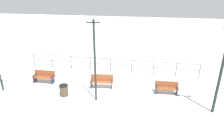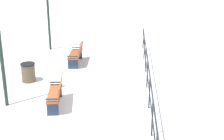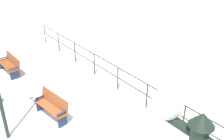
{
  "view_description": "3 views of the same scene",
  "coord_description": "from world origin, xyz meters",
  "px_view_note": "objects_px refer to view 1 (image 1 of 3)",
  "views": [
    {
      "loc": [
        12.55,
        3.23,
        6.64
      ],
      "look_at": [
        -1.54,
        0.45,
        0.82
      ],
      "focal_mm": 32.16,
      "sensor_mm": 36.0,
      "label": 1
    },
    {
      "loc": [
        -2.58,
        10.67,
        5.32
      ],
      "look_at": [
        -1.94,
        -0.7,
        1.12
      ],
      "focal_mm": 54.88,
      "sensor_mm": 36.0,
      "label": 2
    },
    {
      "loc": [
        3.33,
        7.94,
        6.43
      ],
      "look_at": [
        -2.83,
        0.13,
        1.18
      ],
      "focal_mm": 43.16,
      "sensor_mm": 36.0,
      "label": 3
    }
  ],
  "objects_px": {
    "bench_nearest": "(44,77)",
    "trash_bin": "(64,90)",
    "lamppost_middle": "(95,52)",
    "bench_second": "(102,81)",
    "bench_third": "(167,88)"
  },
  "relations": [
    {
      "from": "bench_third",
      "to": "trash_bin",
      "type": "relative_size",
      "value": 2.03
    },
    {
      "from": "trash_bin",
      "to": "lamppost_middle",
      "type": "bearing_deg",
      "value": 86.51
    },
    {
      "from": "bench_nearest",
      "to": "bench_second",
      "type": "xyz_separation_m",
      "value": [
        0.01,
        4.51,
        0.04
      ]
    },
    {
      "from": "bench_third",
      "to": "lamppost_middle",
      "type": "distance_m",
      "value": 5.55
    },
    {
      "from": "lamppost_middle",
      "to": "bench_nearest",
      "type": "bearing_deg",
      "value": -111.25
    },
    {
      "from": "lamppost_middle",
      "to": "trash_bin",
      "type": "relative_size",
      "value": 6.62
    },
    {
      "from": "trash_bin",
      "to": "bench_nearest",
      "type": "bearing_deg",
      "value": -125.21
    },
    {
      "from": "bench_third",
      "to": "trash_bin",
      "type": "bearing_deg",
      "value": -79.04
    },
    {
      "from": "bench_nearest",
      "to": "lamppost_middle",
      "type": "relative_size",
      "value": 0.32
    },
    {
      "from": "bench_second",
      "to": "lamppost_middle",
      "type": "relative_size",
      "value": 0.33
    },
    {
      "from": "bench_nearest",
      "to": "lamppost_middle",
      "type": "bearing_deg",
      "value": 67.79
    },
    {
      "from": "bench_nearest",
      "to": "bench_second",
      "type": "height_order",
      "value": "bench_second"
    },
    {
      "from": "bench_second",
      "to": "lamppost_middle",
      "type": "height_order",
      "value": "lamppost_middle"
    },
    {
      "from": "bench_nearest",
      "to": "trash_bin",
      "type": "bearing_deg",
      "value": 53.84
    },
    {
      "from": "bench_second",
      "to": "bench_nearest",
      "type": "bearing_deg",
      "value": -97.08
    }
  ]
}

